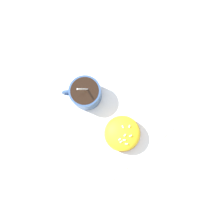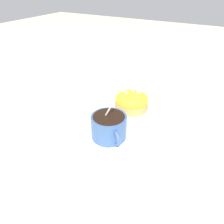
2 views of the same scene
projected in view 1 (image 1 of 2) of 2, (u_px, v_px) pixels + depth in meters
ground_plane at (105, 113)px, 0.62m from camera, size 3.00×3.00×0.00m
paper_napkin at (105, 113)px, 0.61m from camera, size 0.31×0.29×0.00m
coffee_cup at (85, 93)px, 0.59m from camera, size 0.09×0.10×0.10m
frosted_pastry at (123, 133)px, 0.58m from camera, size 0.10×0.10×0.06m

